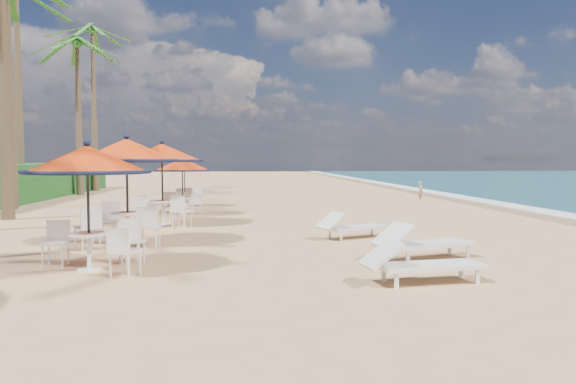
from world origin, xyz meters
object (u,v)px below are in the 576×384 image
(station_0, at_px, (90,175))
(station_1, at_px, (125,164))
(lounger_near, at_px, (418,263))
(station_3, at_px, (182,172))
(station_4, at_px, (185,171))
(station_2, at_px, (162,163))
(lounger_mid, at_px, (421,242))
(lounger_far, at_px, (351,226))

(station_0, xyz_separation_m, station_1, (-0.01, 3.20, 0.19))
(station_0, relative_size, lounger_near, 1.14)
(station_3, height_order, station_4, station_3)
(station_1, bearing_deg, station_2, 84.57)
(station_1, distance_m, lounger_mid, 7.13)
(lounger_mid, bearing_deg, station_1, 136.61)
(station_0, bearing_deg, lounger_near, -15.67)
(station_1, xyz_separation_m, station_2, (0.36, 3.83, -0.01))
(station_4, bearing_deg, station_0, -91.71)
(station_2, distance_m, lounger_far, 6.41)
(station_3, bearing_deg, lounger_near, -67.02)
(station_2, relative_size, station_3, 1.22)
(station_3, bearing_deg, station_2, -95.32)
(station_0, relative_size, lounger_far, 1.19)
(lounger_mid, height_order, lounger_far, lounger_mid)
(lounger_mid, bearing_deg, lounger_near, -130.17)
(station_1, distance_m, station_4, 10.65)
(station_1, height_order, station_2, station_1)
(lounger_near, bearing_deg, lounger_mid, 62.51)
(station_2, xyz_separation_m, station_4, (0.06, 6.81, -0.37))
(station_0, bearing_deg, station_2, 87.13)
(station_4, distance_m, lounger_far, 11.46)
(lounger_far, bearing_deg, station_3, 101.88)
(station_2, bearing_deg, station_4, 89.49)
(station_4, bearing_deg, station_1, -92.28)
(station_0, relative_size, station_4, 1.13)
(station_1, bearing_deg, station_0, -89.79)
(station_4, distance_m, lounger_near, 16.34)
(station_2, height_order, station_3, station_2)
(station_0, distance_m, station_2, 7.03)
(station_2, distance_m, lounger_mid, 9.02)
(station_4, height_order, lounger_mid, station_4)
(station_2, bearing_deg, lounger_far, -32.52)
(station_0, relative_size, lounger_mid, 1.06)
(station_1, bearing_deg, station_4, 87.72)
(station_1, relative_size, lounger_mid, 1.17)
(lounger_mid, relative_size, lounger_far, 1.13)
(station_2, relative_size, lounger_near, 1.25)
(station_0, xyz_separation_m, lounger_mid, (6.41, 0.52, -1.39))
(station_4, distance_m, lounger_mid, 14.64)
(station_0, xyz_separation_m, lounger_far, (5.59, 3.69, -1.43))
(station_1, height_order, station_3, station_1)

